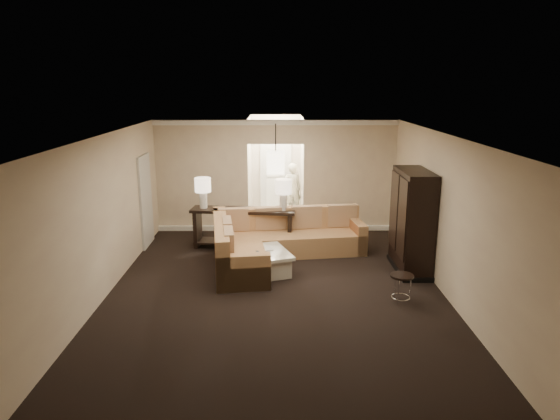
{
  "coord_description": "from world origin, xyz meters",
  "views": [
    {
      "loc": [
        0.02,
        -8.31,
        3.66
      ],
      "look_at": [
        0.09,
        1.2,
        1.24
      ],
      "focal_mm": 32.0,
      "sensor_mm": 36.0,
      "label": 1
    }
  ],
  "objects_px": {
    "armoire": "(412,223)",
    "console_table": "(243,225)",
    "coffee_table": "(260,262)",
    "person": "(292,187)",
    "sectional_sofa": "(274,242)",
    "drink_table": "(402,283)"
  },
  "relations": [
    {
      "from": "drink_table",
      "to": "person",
      "type": "height_order",
      "value": "person"
    },
    {
      "from": "sectional_sofa",
      "to": "coffee_table",
      "type": "relative_size",
      "value": 2.44
    },
    {
      "from": "coffee_table",
      "to": "armoire",
      "type": "relative_size",
      "value": 0.69
    },
    {
      "from": "armoire",
      "to": "person",
      "type": "distance_m",
      "value": 4.83
    },
    {
      "from": "console_table",
      "to": "person",
      "type": "relative_size",
      "value": 1.44
    },
    {
      "from": "coffee_table",
      "to": "console_table",
      "type": "distance_m",
      "value": 1.67
    },
    {
      "from": "console_table",
      "to": "armoire",
      "type": "relative_size",
      "value": 1.18
    },
    {
      "from": "sectional_sofa",
      "to": "drink_table",
      "type": "distance_m",
      "value": 3.09
    },
    {
      "from": "armoire",
      "to": "console_table",
      "type": "bearing_deg",
      "value": 157.37
    },
    {
      "from": "coffee_table",
      "to": "person",
      "type": "xyz_separation_m",
      "value": [
        0.76,
        4.44,
        0.61
      ]
    },
    {
      "from": "drink_table",
      "to": "console_table",
      "type": "bearing_deg",
      "value": 134.23
    },
    {
      "from": "console_table",
      "to": "sectional_sofa",
      "type": "bearing_deg",
      "value": -42.29
    },
    {
      "from": "sectional_sofa",
      "to": "armoire",
      "type": "distance_m",
      "value": 2.87
    },
    {
      "from": "console_table",
      "to": "person",
      "type": "distance_m",
      "value": 3.1
    },
    {
      "from": "coffee_table",
      "to": "armoire",
      "type": "height_order",
      "value": "armoire"
    },
    {
      "from": "coffee_table",
      "to": "person",
      "type": "relative_size",
      "value": 0.84
    },
    {
      "from": "person",
      "to": "armoire",
      "type": "bearing_deg",
      "value": 102.96
    },
    {
      "from": "coffee_table",
      "to": "console_table",
      "type": "xyz_separation_m",
      "value": [
        -0.42,
        1.59,
        0.32
      ]
    },
    {
      "from": "armoire",
      "to": "drink_table",
      "type": "distance_m",
      "value": 1.74
    },
    {
      "from": "person",
      "to": "sectional_sofa",
      "type": "bearing_deg",
      "value": 67.63
    },
    {
      "from": "console_table",
      "to": "armoire",
      "type": "height_order",
      "value": "armoire"
    },
    {
      "from": "console_table",
      "to": "person",
      "type": "height_order",
      "value": "person"
    }
  ]
}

